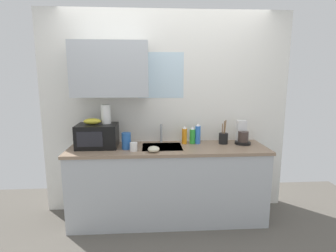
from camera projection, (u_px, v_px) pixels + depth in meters
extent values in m
cube|color=white|center=(166.00, 113.00, 3.41)|extent=(3.07, 0.10, 2.50)
cube|color=#B2B7BC|center=(110.00, 69.00, 3.06)|extent=(0.87, 0.32, 0.62)
cube|color=silver|center=(161.00, 75.00, 3.28)|extent=(0.56, 0.02, 0.55)
cube|color=#B2B7BC|center=(168.00, 185.00, 3.21)|extent=(2.27, 0.60, 0.86)
cube|color=#8C725B|center=(168.00, 148.00, 3.13)|extent=(2.30, 0.63, 0.03)
cube|color=#9EA0A5|center=(162.00, 152.00, 3.15)|extent=(0.46, 0.38, 0.14)
cylinder|color=#B2B5BA|center=(161.00, 133.00, 3.34)|extent=(0.03, 0.03, 0.23)
cube|color=black|center=(97.00, 136.00, 3.10)|extent=(0.46, 0.34, 0.27)
cube|color=black|center=(90.00, 139.00, 2.93)|extent=(0.28, 0.01, 0.17)
ellipsoid|color=gold|center=(92.00, 121.00, 3.07)|extent=(0.20, 0.11, 0.07)
cylinder|color=white|center=(106.00, 114.00, 3.11)|extent=(0.11, 0.11, 0.22)
cylinder|color=black|center=(243.00, 143.00, 3.26)|extent=(0.19, 0.19, 0.03)
cylinder|color=#3F332D|center=(243.00, 137.00, 3.24)|extent=(0.12, 0.12, 0.13)
cube|color=silver|center=(241.00, 131.00, 3.30)|extent=(0.11, 0.09, 0.26)
cylinder|color=orange|center=(184.00, 136.00, 3.27)|extent=(0.06, 0.06, 0.19)
cone|color=white|center=(185.00, 127.00, 3.25)|extent=(0.05, 0.05, 0.04)
cylinder|color=green|center=(192.00, 136.00, 3.28)|extent=(0.07, 0.07, 0.18)
cone|color=white|center=(193.00, 128.00, 3.26)|extent=(0.05, 0.05, 0.04)
cylinder|color=blue|center=(198.00, 135.00, 3.27)|extent=(0.07, 0.07, 0.22)
cone|color=white|center=(198.00, 125.00, 3.25)|extent=(0.05, 0.05, 0.04)
cylinder|color=#2659A5|center=(126.00, 141.00, 3.03)|extent=(0.10, 0.10, 0.19)
cylinder|color=white|center=(134.00, 147.00, 2.96)|extent=(0.08, 0.08, 0.09)
cylinder|color=black|center=(223.00, 138.00, 3.28)|extent=(0.11, 0.11, 0.13)
cylinder|color=olive|center=(222.00, 132.00, 3.26)|extent=(0.02, 0.03, 0.21)
cylinder|color=olive|center=(225.00, 130.00, 3.27)|extent=(0.03, 0.03, 0.25)
cylinder|color=olive|center=(224.00, 131.00, 3.24)|extent=(0.02, 0.03, 0.24)
ellipsoid|color=beige|center=(154.00, 149.00, 2.91)|extent=(0.13, 0.13, 0.06)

